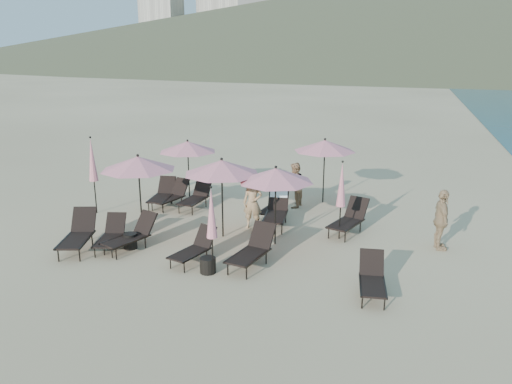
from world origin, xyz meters
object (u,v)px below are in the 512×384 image
(lounger_6, at_px, (163,194))
(lounger_10, at_px, (277,208))
(umbrella_closed_2, at_px, (92,160))
(beachgoer_c, at_px, (441,220))
(lounger_9, at_px, (273,206))
(umbrella_open_2, at_px, (276,175))
(beachgoer_a, at_px, (253,203))
(lounger_11, at_px, (349,219))
(umbrella_closed_0, at_px, (212,214))
(lounger_0, at_px, (78,233))
(lounger_3, at_px, (194,248))
(lounger_2, at_px, (132,234))
(umbrella_open_1, at_px, (222,167))
(side_table_0, at_px, (130,241))
(side_table_1, at_px, (208,265))
(lounger_1, at_px, (111,235))
(beachgoer_b, at_px, (295,185))
(lounger_4, at_px, (252,249))
(lounger_5, at_px, (372,278))
(umbrella_closed_1, at_px, (342,185))
(umbrella_open_4, at_px, (325,146))
(lounger_8, at_px, (196,196))
(lounger_7, at_px, (171,195))
(umbrella_open_0, at_px, (138,163))
(umbrella_open_3, at_px, (188,147))

(lounger_6, distance_m, lounger_10, 4.63)
(umbrella_closed_2, distance_m, beachgoer_c, 11.47)
(lounger_9, relative_size, umbrella_open_2, 0.65)
(lounger_6, bearing_deg, beachgoer_a, -27.35)
(lounger_11, distance_m, umbrella_closed_0, 5.17)
(lounger_0, height_order, lounger_6, lounger_0)
(lounger_3, xyz_separation_m, lounger_10, (1.34, 3.62, 0.15))
(lounger_2, xyz_separation_m, umbrella_open_1, (2.14, 1.72, 1.74))
(side_table_0, distance_m, side_table_1, 2.92)
(lounger_1, xyz_separation_m, lounger_6, (-0.52, 4.21, 0.04))
(umbrella_closed_0, height_order, beachgoer_b, umbrella_closed_0)
(side_table_1, bearing_deg, lounger_1, 167.42)
(lounger_2, xyz_separation_m, lounger_4, (3.66, -0.10, 0.02))
(lounger_6, bearing_deg, lounger_5, -40.00)
(umbrella_closed_1, bearing_deg, beachgoer_c, 0.54)
(side_table_1, bearing_deg, lounger_4, 38.09)
(lounger_0, distance_m, lounger_11, 8.11)
(lounger_0, relative_size, lounger_3, 1.22)
(lounger_10, relative_size, lounger_11, 1.03)
(lounger_6, distance_m, umbrella_open_2, 5.80)
(beachgoer_b, bearing_deg, umbrella_open_2, 8.13)
(umbrella_open_4, bearing_deg, beachgoer_c, -42.34)
(lounger_1, bearing_deg, lounger_8, 64.70)
(lounger_3, distance_m, lounger_10, 3.87)
(lounger_11, bearing_deg, side_table_1, -109.15)
(lounger_3, distance_m, lounger_7, 5.21)
(umbrella_open_2, bearing_deg, lounger_6, 153.35)
(umbrella_closed_1, relative_size, beachgoer_a, 1.43)
(lounger_4, height_order, side_table_1, lounger_4)
(umbrella_closed_0, relative_size, beachgoer_c, 1.32)
(lounger_0, xyz_separation_m, umbrella_closed_1, (7.03, 3.05, 1.20))
(umbrella_open_0, bearing_deg, lounger_9, 35.49)
(lounger_9, bearing_deg, umbrella_open_0, -135.22)
(lounger_11, xyz_separation_m, umbrella_open_3, (-6.31, 1.90, 1.60))
(lounger_6, bearing_deg, side_table_1, -60.42)
(lounger_5, distance_m, lounger_6, 9.37)
(lounger_7, distance_m, lounger_11, 6.61)
(lounger_0, xyz_separation_m, lounger_10, (4.86, 3.80, 0.06))
(lounger_3, distance_m, umbrella_open_1, 2.71)
(lounger_7, height_order, umbrella_open_2, umbrella_open_2)
(umbrella_open_2, height_order, umbrella_open_4, umbrella_open_4)
(lounger_0, xyz_separation_m, beachgoer_c, (9.89, 3.08, 0.39))
(lounger_7, bearing_deg, beachgoer_a, -6.10)
(lounger_10, distance_m, umbrella_open_3, 4.56)
(lounger_5, bearing_deg, umbrella_closed_0, 173.70)
(side_table_1, bearing_deg, lounger_9, 84.90)
(lounger_9, height_order, side_table_1, lounger_9)
(lounger_2, distance_m, umbrella_closed_2, 4.21)
(umbrella_closed_2, bearing_deg, lounger_11, 3.66)
(lounger_3, distance_m, lounger_9, 4.42)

